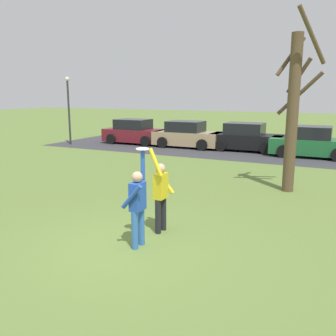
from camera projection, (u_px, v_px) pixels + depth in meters
ground_plane at (126, 247)px, 7.83m from camera, size 120.00×120.00×0.00m
person_catcher at (138, 203)px, 7.64m from camera, size 0.49×0.55×2.08m
person_defender at (161, 192)px, 8.50m from camera, size 0.49×0.55×2.04m
frisbee_disc at (143, 149)px, 7.61m from camera, size 0.28×0.28×0.02m
parked_car_maroon at (135, 132)px, 23.87m from camera, size 4.12×2.07×1.59m
parked_car_tan at (187, 135)px, 22.21m from camera, size 4.12×2.07×1.59m
parked_car_black at (246, 138)px, 20.86m from camera, size 4.12×2.07×1.59m
parked_car_green at (311, 143)px, 18.80m from camera, size 4.12×2.07×1.59m
parking_strip at (243, 151)px, 20.69m from camera, size 24.29×6.40×0.01m
bare_tree_tall at (294, 108)px, 11.79m from camera, size 1.55×1.73×5.75m
lamppost_by_lot at (69, 104)px, 23.08m from camera, size 0.28×0.28×4.26m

